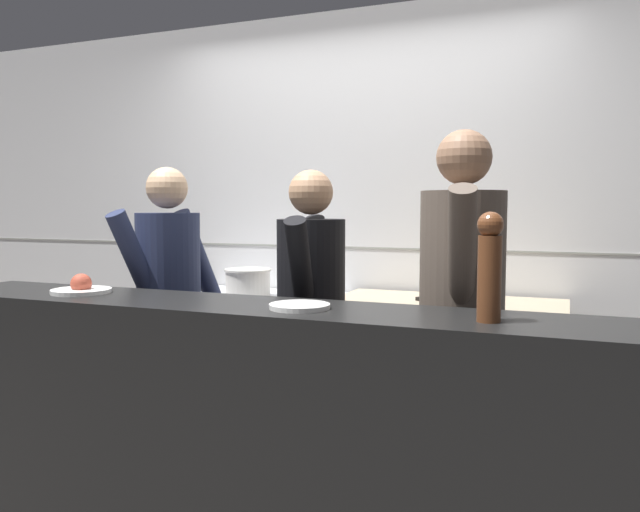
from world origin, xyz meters
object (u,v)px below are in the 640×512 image
chefs_knife (439,302)px  oven_range (256,367)px  chef_head_cook (169,305)px  stock_pot (248,282)px  plated_dish_appetiser (300,306)px  pepper_mill (490,264)px  chef_line (461,314)px  plated_dish_main (81,288)px  chef_sous (311,319)px

chefs_knife → oven_range: bearing=175.5°
chefs_knife → chef_head_cook: 1.40m
stock_pot → oven_range: bearing=68.8°
plated_dish_appetiser → pepper_mill: bearing=-0.8°
oven_range → chef_line: 1.58m
plated_dish_main → stock_pot: bearing=80.1°
stock_pot → chef_line: 1.49m
chef_head_cook → chef_line: bearing=14.5°
stock_pot → chefs_knife: (1.14, -0.03, -0.05)m
pepper_mill → chef_sous: (-0.88, 0.61, -0.34)m
chefs_knife → chef_line: chef_line is taller
chefs_knife → plated_dish_appetiser: (-0.29, -1.13, 0.13)m
oven_range → pepper_mill: size_ratio=2.74×
chef_sous → stock_pot: bearing=129.1°
chef_line → chefs_knife: bearing=100.7°
plated_dish_appetiser → chef_sous: size_ratio=0.14×
pepper_mill → chef_sous: 1.13m
plated_dish_main → pepper_mill: pepper_mill is taller
plated_dish_main → chef_line: chef_line is taller
pepper_mill → chef_head_cook: (-1.68, 0.61, -0.32)m
oven_range → chef_sous: bearing=-45.0°
oven_range → chef_line: size_ratio=0.57×
oven_range → chef_head_cook: 0.79m
oven_range → chefs_knife: size_ratio=2.85×
chefs_knife → pepper_mill: size_ratio=0.96×
plated_dish_main → chef_sous: (0.84, 0.57, -0.18)m
pepper_mill → chef_head_cook: size_ratio=0.22×
plated_dish_main → plated_dish_appetiser: bearing=-1.6°
stock_pot → chef_sous: size_ratio=0.18×
chef_head_cook → chefs_knife: bearing=39.4°
plated_dish_appetiser → chef_line: chef_line is taller
chef_sous → oven_range: bearing=125.5°
pepper_mill → chef_line: (-0.17, 0.54, -0.26)m
oven_range → chefs_knife: chefs_knife is taller
chefs_knife → chef_head_cook: size_ratio=0.21×
chefs_knife → chef_line: 0.64m
plated_dish_appetiser → chefs_knife: bearing=75.4°
oven_range → plated_dish_appetiser: (0.82, -1.22, 0.60)m
chef_head_cook → pepper_mill: bearing=-2.9°
oven_range → plated_dish_main: (-0.22, -1.19, 0.61)m
plated_dish_main → oven_range: bearing=79.5°
oven_range → chef_sous: chef_sous is taller
chef_head_cook → chef_line: (1.50, -0.07, 0.06)m
stock_pot → chef_head_cook: size_ratio=0.17×
chef_head_cook → stock_pot: bearing=91.7°
chefs_knife → chef_sous: bearing=-133.4°
plated_dish_main → plated_dish_appetiser: (1.05, -0.03, -0.01)m
oven_range → chef_line: bearing=-27.4°
plated_dish_appetiser → chef_sous: (-0.21, 0.60, -0.16)m
chef_head_cook → chef_line: 1.51m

